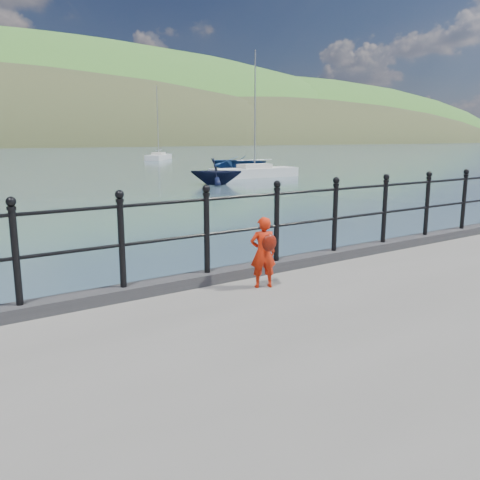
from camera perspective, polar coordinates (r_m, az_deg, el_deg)
ground at (r=7.74m, az=-0.29°, el=-11.00°), size 600.00×600.00×0.00m
kerb at (r=7.28m, az=0.37°, el=-3.52°), size 60.00×0.30×0.15m
railing at (r=7.12m, az=0.38°, el=2.31°), size 18.11×0.11×1.20m
far_shore at (r=250.26m, az=-24.86°, el=4.51°), size 830.00×200.00×156.00m
child at (r=6.66m, az=2.65°, el=-1.32°), size 0.41×0.36×0.95m
launch_blue at (r=50.73m, az=0.08°, el=8.75°), size 6.08×6.86×1.18m
launch_navy at (r=32.69m, az=-2.69°, el=7.71°), size 4.23×4.13×1.69m
sailboat_near at (r=38.80m, az=1.65°, el=7.56°), size 6.99×2.26×9.39m
sailboat_far at (r=70.58m, az=-9.11°, el=9.16°), size 6.03×6.53×9.90m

